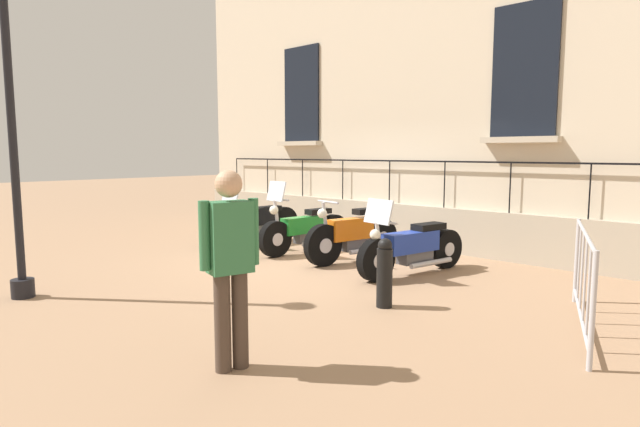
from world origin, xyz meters
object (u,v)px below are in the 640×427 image
motorcycle_black (257,223)px  motorcycle_orange (353,237)px  motorcycle_blue (412,248)px  lamppost (11,113)px  crowd_barrier (583,277)px  pedestrian_standing (230,258)px  bollard (385,273)px  motorcycle_green (305,230)px

motorcycle_black → motorcycle_orange: motorcycle_black is taller
motorcycle_blue → lamppost: lamppost is taller
crowd_barrier → pedestrian_standing: bearing=-30.7°
motorcycle_orange → lamppost: size_ratio=0.47×
motorcycle_orange → bollard: bearing=48.1°
crowd_barrier → pedestrian_standing: (3.14, -1.86, 0.41)m
motorcycle_black → motorcycle_green: size_ratio=1.00×
motorcycle_green → lamppost: 5.09m
motorcycle_black → bollard: 4.78m
motorcycle_orange → motorcycle_blue: size_ratio=0.92×
motorcycle_green → pedestrian_standing: 5.38m
lamppost → crowd_barrier: (-3.63, 5.64, -1.78)m
motorcycle_green → motorcycle_orange: motorcycle_green is taller
motorcycle_green → motorcycle_blue: motorcycle_green is taller
motorcycle_black → lamppost: 5.03m
motorcycle_black → lamppost: size_ratio=0.51×
motorcycle_black → motorcycle_green: bearing=94.1°
pedestrian_standing → motorcycle_blue: bearing=-168.3°
pedestrian_standing → motorcycle_orange: bearing=-153.0°
lamppost → bollard: 5.02m
bollard → lamppost: bearing=-51.8°
motorcycle_black → bollard: motorcycle_black is taller
crowd_barrier → bollard: size_ratio=2.58×
motorcycle_black → motorcycle_green: 1.28m
motorcycle_black → motorcycle_blue: (0.06, 3.75, -0.04)m
lamppost → pedestrian_standing: bearing=97.4°
lamppost → bollard: (-2.87, 3.64, -1.92)m
motorcycle_orange → motorcycle_green: bearing=-91.8°
motorcycle_orange → pedestrian_standing: size_ratio=1.14×
motorcycle_green → crowd_barrier: bearing=78.5°
crowd_barrier → bollard: 2.14m
motorcycle_green → lamppost: size_ratio=0.51×
motorcycle_blue → bollard: size_ratio=2.55×
motorcycle_blue → bollard: motorcycle_blue is taller
crowd_barrier → motorcycle_blue: bearing=-108.5°
lamppost → bollard: bearing=128.2°
motorcycle_black → motorcycle_blue: bearing=89.1°
pedestrian_standing → lamppost: bearing=-82.6°
crowd_barrier → bollard: crowd_barrier is taller
motorcycle_black → motorcycle_blue: 3.75m
motorcycle_orange → crowd_barrier: 4.12m
bollard → motorcycle_black: bearing=-111.2°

